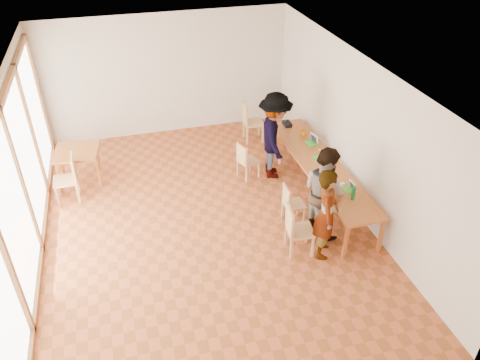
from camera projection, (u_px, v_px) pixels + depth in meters
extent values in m
plane|color=#B0512A|center=(203.00, 222.00, 9.03)|extent=(8.00, 8.00, 0.00)
cube|color=beige|center=(167.00, 75.00, 11.41)|extent=(6.00, 0.10, 3.00)
cube|color=beige|center=(274.00, 339.00, 4.99)|extent=(6.00, 0.10, 3.00)
cube|color=beige|center=(355.00, 134.00, 8.87)|extent=(0.10, 8.00, 3.00)
cube|color=white|center=(19.00, 180.00, 7.53)|extent=(0.10, 8.00, 3.00)
cube|color=white|center=(195.00, 72.00, 7.36)|extent=(6.00, 8.00, 0.04)
cube|color=#B55C28|center=(320.00, 164.00, 9.43)|extent=(0.80, 4.00, 0.05)
cube|color=#B55C28|center=(346.00, 243.00, 8.01)|extent=(0.06, 0.06, 0.70)
cube|color=#B55C28|center=(272.00, 138.00, 11.12)|extent=(0.06, 0.06, 0.70)
cube|color=#B55C28|center=(381.00, 236.00, 8.16)|extent=(0.06, 0.06, 0.70)
cube|color=#B55C28|center=(299.00, 135.00, 11.27)|extent=(0.06, 0.06, 0.70)
cube|color=#B55C28|center=(76.00, 152.00, 9.85)|extent=(0.90, 0.90, 0.05)
cube|color=#B55C28|center=(60.00, 179.00, 9.66)|extent=(0.05, 0.05, 0.70)
cube|color=#B55C28|center=(61.00, 160.00, 10.28)|extent=(0.05, 0.05, 0.70)
cube|color=#B55C28|center=(99.00, 174.00, 9.83)|extent=(0.05, 0.05, 0.70)
cube|color=#B55C28|center=(98.00, 155.00, 10.46)|extent=(0.05, 0.05, 0.70)
cube|color=tan|center=(300.00, 231.00, 8.11)|extent=(0.50, 0.50, 0.04)
cube|color=tan|center=(290.00, 220.00, 7.94)|extent=(0.10, 0.45, 0.47)
cube|color=tan|center=(294.00, 204.00, 8.87)|extent=(0.38, 0.38, 0.04)
cube|color=tan|center=(286.00, 197.00, 8.71)|extent=(0.04, 0.37, 0.39)
cube|color=tan|center=(249.00, 161.00, 10.17)|extent=(0.49, 0.49, 0.04)
cube|color=tan|center=(242.00, 154.00, 9.96)|extent=(0.16, 0.38, 0.41)
cube|color=tan|center=(253.00, 123.00, 11.54)|extent=(0.49, 0.49, 0.04)
cube|color=tan|center=(245.00, 114.00, 11.36)|extent=(0.08, 0.47, 0.49)
cube|color=tan|center=(65.00, 180.00, 9.39)|extent=(0.48, 0.48, 0.04)
cube|color=tan|center=(74.00, 167.00, 9.30)|extent=(0.06, 0.46, 0.49)
imported|color=gray|center=(326.00, 214.00, 7.85)|extent=(0.63, 0.73, 1.71)
imported|color=gray|center=(324.00, 191.00, 8.36)|extent=(0.85, 0.99, 1.77)
imported|color=gray|center=(275.00, 136.00, 9.92)|extent=(0.93, 1.36, 1.93)
cube|color=green|center=(348.00, 190.00, 8.61)|extent=(0.17, 0.23, 0.02)
cube|color=white|center=(352.00, 185.00, 8.58)|extent=(0.08, 0.20, 0.18)
cube|color=green|center=(317.00, 159.00, 9.54)|extent=(0.18, 0.24, 0.02)
cube|color=white|center=(321.00, 155.00, 9.50)|extent=(0.09, 0.21, 0.18)
cube|color=green|center=(310.00, 143.00, 10.07)|extent=(0.24, 0.30, 0.03)
cube|color=white|center=(314.00, 139.00, 10.05)|extent=(0.13, 0.25, 0.22)
imported|color=orange|center=(303.00, 133.00, 10.38)|extent=(0.15, 0.15, 0.11)
cylinder|color=#156732|center=(354.00, 193.00, 8.30)|extent=(0.07, 0.07, 0.28)
cylinder|color=silver|center=(284.00, 123.00, 10.82)|extent=(0.07, 0.07, 0.09)
cylinder|color=white|center=(342.00, 185.00, 8.72)|extent=(0.08, 0.08, 0.06)
cube|color=#E54A78|center=(330.00, 161.00, 9.46)|extent=(0.05, 0.10, 0.01)
cube|color=black|center=(287.00, 124.00, 10.78)|extent=(0.16, 0.26, 0.09)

